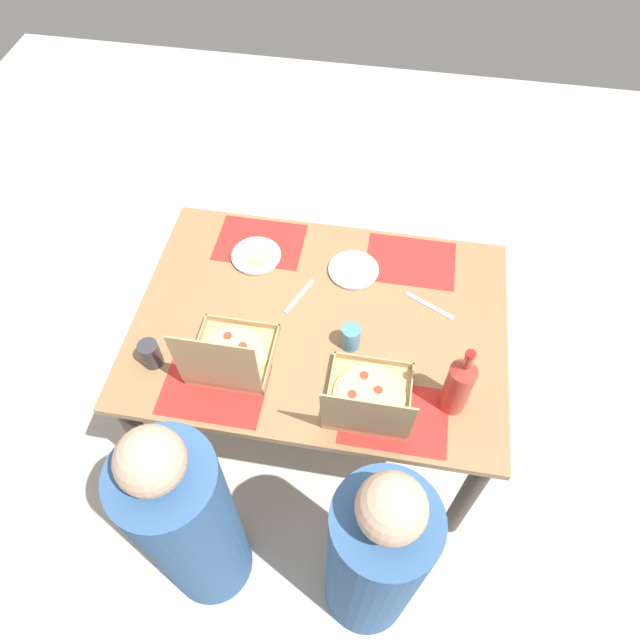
{
  "coord_description": "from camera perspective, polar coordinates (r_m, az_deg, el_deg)",
  "views": [
    {
      "loc": [
        -0.21,
        1.25,
        2.51
      ],
      "look_at": [
        0.0,
        0.0,
        0.74
      ],
      "focal_mm": 32.39,
      "sensor_mm": 36.0,
      "label": 1
    }
  ],
  "objects": [
    {
      "name": "ground_plane",
      "position": [
        2.81,
        -0.0,
        -8.83
      ],
      "size": [
        6.0,
        6.0,
        0.0
      ],
      "primitive_type": "plane",
      "color": "beige"
    },
    {
      "name": "diner_left_seat",
      "position": [
        2.06,
        5.47,
        -22.48
      ],
      "size": [
        0.32,
        0.32,
        1.14
      ],
      "color": "#33598C",
      "rests_on": "ground_plane"
    },
    {
      "name": "soda_bottle",
      "position": [
        1.93,
        13.53,
        -6.24
      ],
      "size": [
        0.09,
        0.09,
        0.32
      ],
      "color": "#B2382D",
      "rests_on": "dining_table"
    },
    {
      "name": "placemat_near_right",
      "position": [
        2.44,
        -5.94,
        7.66
      ],
      "size": [
        0.36,
        0.26,
        0.0
      ],
      "primitive_type": "cube",
      "color": "red",
      "rests_on": "dining_table"
    },
    {
      "name": "pizza_box_corner_right",
      "position": [
        2.05,
        -8.88,
        -3.62
      ],
      "size": [
        0.28,
        0.3,
        0.32
      ],
      "color": "tan",
      "rests_on": "dining_table"
    },
    {
      "name": "placemat_near_left",
      "position": [
        2.39,
        8.93,
        5.76
      ],
      "size": [
        0.36,
        0.26,
        0.0
      ],
      "primitive_type": "cube",
      "color": "red",
      "rests_on": "dining_table"
    },
    {
      "name": "cup_clear_right",
      "position": [
        2.11,
        -16.4,
        -3.22
      ],
      "size": [
        0.07,
        0.07,
        0.11
      ],
      "primitive_type": "cylinder",
      "color": "#333338",
      "rests_on": "dining_table"
    },
    {
      "name": "cup_dark",
      "position": [
        2.07,
        3.06,
        -1.73
      ],
      "size": [
        0.07,
        0.07,
        0.1
      ],
      "primitive_type": "cylinder",
      "color": "teal",
      "rests_on": "dining_table"
    },
    {
      "name": "knife_by_far_left",
      "position": [
        2.25,
        10.73,
        1.42
      ],
      "size": [
        0.2,
        0.11,
        0.0
      ],
      "primitive_type": "cube",
      "rotation": [
        0.0,
        0.0,
        2.67
      ],
      "color": "#B7B7BC",
      "rests_on": "dining_table"
    },
    {
      "name": "diner_right_seat",
      "position": [
        2.1,
        -12.72,
        -19.11
      ],
      "size": [
        0.32,
        0.32,
        1.19
      ],
      "color": "#33598C",
      "rests_on": "ground_plane"
    },
    {
      "name": "placemat_far_right",
      "position": [
        2.05,
        -10.42,
        -6.68
      ],
      "size": [
        0.36,
        0.26,
        0.0
      ],
      "primitive_type": "cube",
      "color": "red",
      "rests_on": "dining_table"
    },
    {
      "name": "fork_by_near_right",
      "position": [
        2.24,
        -2.05,
        2.38
      ],
      "size": [
        0.09,
        0.18,
        0.0
      ],
      "primitive_type": "cube",
      "rotation": [
        0.0,
        0.0,
        1.17
      ],
      "color": "#B7B7BC",
      "rests_on": "dining_table"
    },
    {
      "name": "pizza_box_corner_left",
      "position": [
        1.95,
        4.83,
        -7.89
      ],
      "size": [
        0.28,
        0.33,
        0.32
      ],
      "color": "tan",
      "rests_on": "dining_table"
    },
    {
      "name": "plate_middle",
      "position": [
        2.38,
        -6.3,
        6.28
      ],
      "size": [
        0.2,
        0.2,
        0.03
      ],
      "color": "white",
      "rests_on": "dining_table"
    },
    {
      "name": "placemat_far_left",
      "position": [
        1.99,
        7.35,
        -9.4
      ],
      "size": [
        0.36,
        0.26,
        0.0
      ],
      "primitive_type": "cube",
      "color": "red",
      "rests_on": "dining_table"
    },
    {
      "name": "plate_far_left",
      "position": [
        2.32,
        3.33,
        4.94
      ],
      "size": [
        0.2,
        0.2,
        0.02
      ],
      "color": "white",
      "rests_on": "dining_table"
    },
    {
      "name": "dining_table",
      "position": [
        2.26,
        -0.0,
        -1.58
      ],
      "size": [
        1.4,
        1.0,
        0.74
      ],
      "color": "#3F3328",
      "rests_on": "ground_plane"
    }
  ]
}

